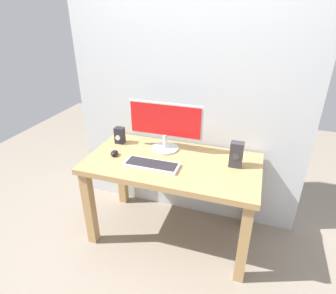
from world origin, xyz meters
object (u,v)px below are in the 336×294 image
at_px(monitor, 165,124).
at_px(keyboard_primary, 152,165).
at_px(speaker_right, 236,155).
at_px(audio_controller, 120,135).
at_px(mouse, 114,153).
at_px(desk, 172,174).

height_order(monitor, keyboard_primary, monitor).
xyz_separation_m(keyboard_primary, speaker_right, (0.61, 0.20, 0.09)).
height_order(speaker_right, audio_controller, speaker_right).
bearing_deg(monitor, keyboard_primary, -91.09).
relative_size(monitor, mouse, 7.78).
bearing_deg(desk, monitor, 123.15).
bearing_deg(keyboard_primary, audio_controller, 144.73).
relative_size(keyboard_primary, speaker_right, 2.12).
bearing_deg(audio_controller, mouse, -74.27).
bearing_deg(keyboard_primary, monitor, 88.91).
xyz_separation_m(desk, monitor, (-0.12, 0.19, 0.35)).
relative_size(desk, monitor, 2.19).
height_order(monitor, audio_controller, monitor).
bearing_deg(speaker_right, mouse, -171.77).
relative_size(speaker_right, audio_controller, 1.37).
distance_m(monitor, speaker_right, 0.62).
bearing_deg(monitor, desk, -56.85).
distance_m(keyboard_primary, audio_controller, 0.51).
bearing_deg(mouse, monitor, 24.92).
height_order(monitor, mouse, monitor).
bearing_deg(mouse, audio_controller, 96.05).
bearing_deg(desk, speaker_right, 9.36).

